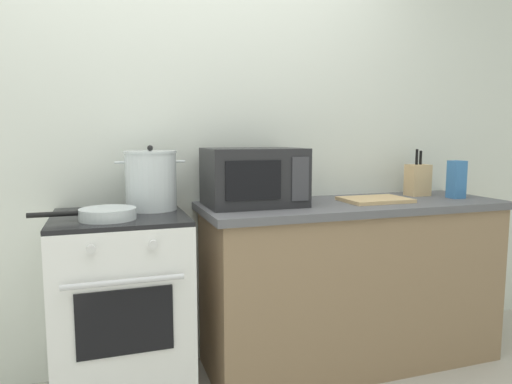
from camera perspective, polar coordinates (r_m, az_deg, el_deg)
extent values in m
cube|color=silver|center=(2.67, -2.96, 6.23)|extent=(4.40, 0.10, 2.50)
cube|color=#8C7051|center=(2.72, 11.77, -11.28)|extent=(1.64, 0.56, 0.88)
cube|color=#59595E|center=(2.61, 12.02, -1.64)|extent=(1.70, 0.60, 0.04)
cube|color=white|center=(2.35, -16.15, -14.07)|extent=(0.60, 0.60, 0.90)
cube|color=black|center=(2.23, -16.55, -2.96)|extent=(0.60, 0.60, 0.02)
cube|color=black|center=(2.04, -15.82, -15.23)|extent=(0.39, 0.01, 0.28)
cylinder|color=silver|center=(1.96, -15.96, -10.62)|extent=(0.48, 0.02, 0.02)
cylinder|color=silver|center=(1.94, -19.69, -6.66)|extent=(0.04, 0.02, 0.04)
cylinder|color=silver|center=(1.95, -12.58, -6.35)|extent=(0.04, 0.02, 0.04)
cylinder|color=silver|center=(2.32, -12.84, 1.25)|extent=(0.25, 0.25, 0.28)
cylinder|color=silver|center=(2.31, -12.94, 4.83)|extent=(0.26, 0.26, 0.01)
sphere|color=black|center=(2.31, -12.95, 5.32)|extent=(0.03, 0.03, 0.03)
cylinder|color=silver|center=(2.31, -16.47, 3.53)|extent=(0.05, 0.01, 0.01)
cylinder|color=silver|center=(2.34, -9.39, 3.75)|extent=(0.05, 0.01, 0.01)
cylinder|color=silver|center=(2.11, -17.84, -2.59)|extent=(0.24, 0.24, 0.05)
cylinder|color=black|center=(2.12, -23.84, -2.54)|extent=(0.20, 0.02, 0.02)
cube|color=#232326|center=(2.41, -0.31, 1.88)|extent=(0.50, 0.36, 0.30)
cube|color=black|center=(2.22, -0.29, 1.44)|extent=(0.28, 0.01, 0.19)
cube|color=#38383D|center=(2.31, 5.50, 1.62)|extent=(0.09, 0.01, 0.22)
cube|color=tan|center=(2.65, 14.48, -0.92)|extent=(0.36, 0.26, 0.02)
cube|color=tan|center=(2.98, 19.35, 1.40)|extent=(0.13, 0.10, 0.19)
cylinder|color=black|center=(2.96, 19.25, 4.12)|extent=(0.02, 0.02, 0.09)
cylinder|color=black|center=(2.98, 19.67, 4.02)|extent=(0.02, 0.02, 0.08)
cube|color=teal|center=(2.94, 23.52, 1.43)|extent=(0.08, 0.08, 0.22)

